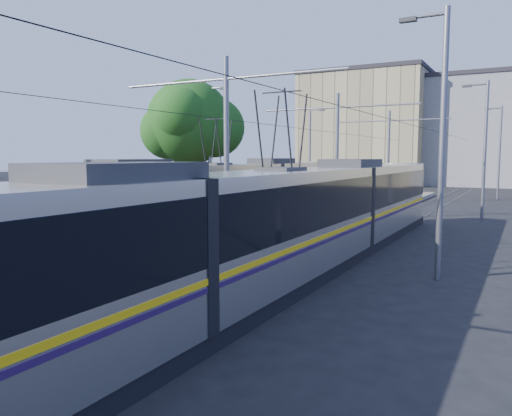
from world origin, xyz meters
The scene contains 13 objects.
ground centered at (0.00, 0.00, 0.00)m, with size 160.00×160.00×0.00m, color black.
platform centered at (0.00, 17.00, 0.15)m, with size 4.00×50.00×0.30m, color gray.
tactile_strip_left centered at (-1.45, 17.00, 0.30)m, with size 0.70×50.00×0.01m, color gray.
tactile_strip_right centered at (1.45, 17.00, 0.30)m, with size 0.70×50.00×0.01m, color gray.
rails centered at (0.00, 17.00, 0.02)m, with size 8.71×70.00×0.03m.
tram_left centered at (-3.60, 12.80, 1.71)m, with size 2.43×29.94×5.50m.
tram_right centered at (3.60, 5.16, 1.86)m, with size 2.43×31.93×5.50m.
catenary centered at (0.00, 14.15, 4.52)m, with size 9.20×70.00×7.00m.
street_lamps centered at (0.00, 21.00, 4.18)m, with size 15.18×38.22×8.00m.
shelter centered at (-0.16, 13.60, 1.53)m, with size 0.73×1.11×2.35m.
tree centered at (-8.64, 18.22, 5.74)m, with size 5.84×5.40×8.48m.
building_left centered at (-10.00, 60.00, 7.52)m, with size 16.32×12.24×15.01m.
building_centre centered at (6.00, 64.00, 6.95)m, with size 18.36×14.28×13.88m.
Camera 1 is at (9.79, -7.63, 3.70)m, focal length 35.00 mm.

